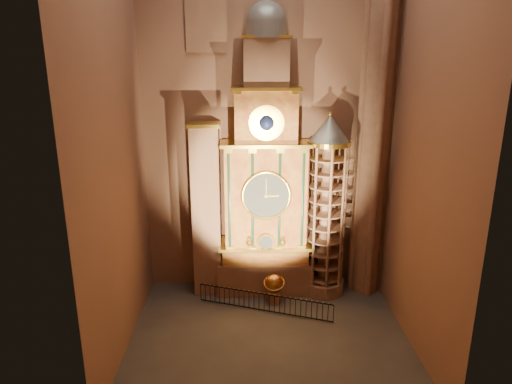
{
  "coord_description": "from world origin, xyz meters",
  "views": [
    {
      "loc": [
        -1.15,
        -20.09,
        13.66
      ],
      "look_at": [
        -0.58,
        3.0,
        6.81
      ],
      "focal_mm": 32.0,
      "sensor_mm": 36.0,
      "label": 1
    }
  ],
  "objects_px": {
    "celestial_globe": "(274,286)",
    "astronomical_clock": "(265,184)",
    "stair_turret": "(326,209)",
    "portrait_tower": "(207,210)",
    "iron_railing": "(264,302)"
  },
  "relations": [
    {
      "from": "celestial_globe",
      "to": "iron_railing",
      "type": "distance_m",
      "value": 1.28
    },
    {
      "from": "astronomical_clock",
      "to": "portrait_tower",
      "type": "height_order",
      "value": "astronomical_clock"
    },
    {
      "from": "astronomical_clock",
      "to": "celestial_globe",
      "type": "bearing_deg",
      "value": -73.26
    },
    {
      "from": "portrait_tower",
      "to": "iron_railing",
      "type": "xyz_separation_m",
      "value": [
        3.25,
        -2.58,
        -4.57
      ]
    },
    {
      "from": "astronomical_clock",
      "to": "celestial_globe",
      "type": "xyz_separation_m",
      "value": [
        0.46,
        -1.55,
        -5.63
      ]
    },
    {
      "from": "stair_turret",
      "to": "iron_railing",
      "type": "height_order",
      "value": "stair_turret"
    },
    {
      "from": "celestial_globe",
      "to": "iron_railing",
      "type": "xyz_separation_m",
      "value": [
        -0.61,
        -1.02,
        -0.47
      ]
    },
    {
      "from": "astronomical_clock",
      "to": "stair_turret",
      "type": "xyz_separation_m",
      "value": [
        3.5,
        -0.26,
        -1.41
      ]
    },
    {
      "from": "celestial_globe",
      "to": "stair_turret",
      "type": "bearing_deg",
      "value": 22.91
    },
    {
      "from": "iron_railing",
      "to": "portrait_tower",
      "type": "bearing_deg",
      "value": 141.58
    },
    {
      "from": "celestial_globe",
      "to": "astronomical_clock",
      "type": "bearing_deg",
      "value": 106.74
    },
    {
      "from": "portrait_tower",
      "to": "stair_turret",
      "type": "xyz_separation_m",
      "value": [
        6.9,
        -0.28,
        0.12
      ]
    },
    {
      "from": "astronomical_clock",
      "to": "portrait_tower",
      "type": "xyz_separation_m",
      "value": [
        -3.4,
        0.02,
        -1.53
      ]
    },
    {
      "from": "portrait_tower",
      "to": "celestial_globe",
      "type": "height_order",
      "value": "portrait_tower"
    },
    {
      "from": "portrait_tower",
      "to": "celestial_globe",
      "type": "relative_size",
      "value": 5.81
    }
  ]
}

